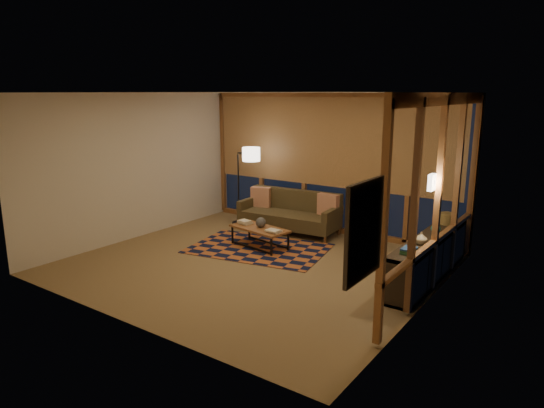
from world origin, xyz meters
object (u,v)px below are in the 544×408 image
Objects in this scene: coffee_table at (260,237)px; bookshelf at (429,258)px; floor_lamp at (238,185)px; sofa at (289,213)px.

bookshelf is at bearing 13.86° from coffee_table.
sofa is at bearing 8.14° from floor_lamp.
coffee_table is 1.84m from floor_lamp.
bookshelf is (3.04, -0.88, -0.08)m from sofa.
floor_lamp is at bearing 177.03° from sofa.
bookshelf is (4.28, -0.85, -0.50)m from floor_lamp.
bookshelf reaches higher than coffee_table.
coffee_table is (0.10, -1.11, -0.22)m from sofa.
sofa is 0.76× the size of bookshelf.
sofa reaches higher than bookshelf.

